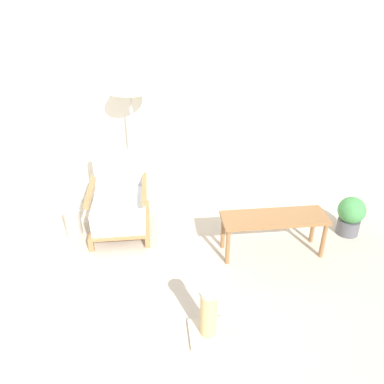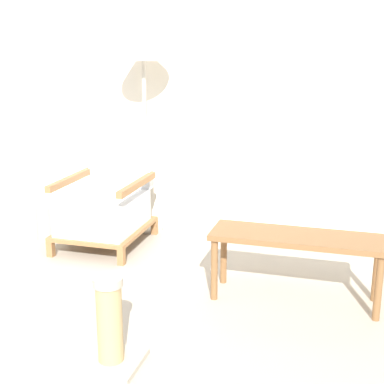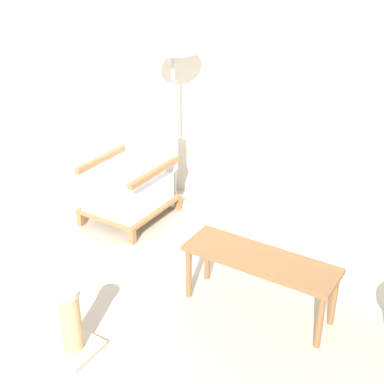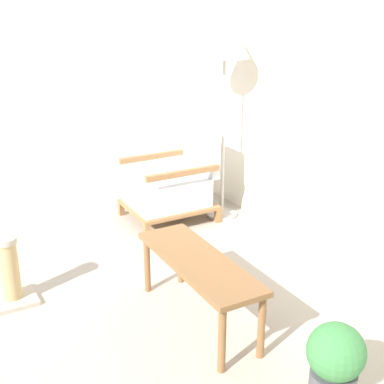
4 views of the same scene
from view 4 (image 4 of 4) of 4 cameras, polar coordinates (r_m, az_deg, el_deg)
wall_back at (r=4.65m, az=8.27°, el=12.66°), size 8.00×0.06×2.70m
armchair at (r=4.88m, az=-2.18°, el=0.70°), size 0.64×0.76×0.83m
floor_lamp at (r=4.66m, az=3.55°, el=15.13°), size 0.43×0.43×1.76m
coffee_table at (r=3.32m, az=0.71°, el=-8.11°), size 1.06×0.34×0.44m
vase at (r=5.37m, az=-5.10°, el=0.53°), size 0.18×0.18×0.29m
potted_plant at (r=2.88m, az=15.01°, el=-17.08°), size 0.30×0.30×0.45m
scratching_post at (r=3.81m, az=-18.82°, el=-8.44°), size 0.30×0.30×0.47m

